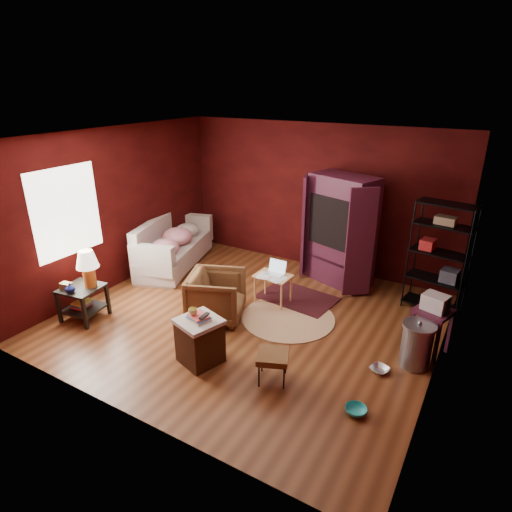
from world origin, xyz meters
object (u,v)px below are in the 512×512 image
at_px(hamper, 200,340).
at_px(tv_armoire, 340,229).
at_px(sofa, 172,246).
at_px(wire_shelving, 441,254).
at_px(laptop_desk, 274,278).
at_px(armchair, 216,294).
at_px(side_table, 85,279).

bearing_deg(hamper, tv_armoire, 78.14).
xyz_separation_m(sofa, wire_shelving, (4.88, 0.73, 0.57)).
xyz_separation_m(sofa, laptop_desk, (2.51, -0.35, 0.03)).
relative_size(armchair, wire_shelving, 0.46).
bearing_deg(armchair, tv_armoire, -49.33).
height_order(side_table, wire_shelving, wire_shelving).
bearing_deg(sofa, tv_armoire, -93.71).
bearing_deg(hamper, laptop_desk, 88.35).
bearing_deg(armchair, hamper, -177.64).
xyz_separation_m(sofa, tv_armoire, (3.14, 0.98, 0.62)).
xyz_separation_m(side_table, laptop_desk, (2.27, 1.92, -0.23)).
bearing_deg(hamper, side_table, 179.08).
distance_m(side_table, wire_shelving, 5.54).
bearing_deg(laptop_desk, tv_armoire, 67.08).
relative_size(side_table, wire_shelving, 0.62).
bearing_deg(wire_shelving, side_table, -138.48).
relative_size(armchair, hamper, 1.15).
distance_m(side_table, tv_armoire, 4.37).
relative_size(side_table, hamper, 1.55).
relative_size(sofa, side_table, 1.90).
height_order(side_table, laptop_desk, side_table).
height_order(sofa, tv_armoire, tv_armoire).
relative_size(armchair, tv_armoire, 0.42).
bearing_deg(hamper, wire_shelving, 51.27).
bearing_deg(armchair, wire_shelving, -77.55).
xyz_separation_m(hamper, wire_shelving, (2.43, 3.03, 0.66)).
height_order(sofa, side_table, side_table).
bearing_deg(armchair, sofa, 35.67).
distance_m(armchair, hamper, 1.15).
bearing_deg(laptop_desk, sofa, 174.51).
bearing_deg(tv_armoire, sofa, -143.83).
height_order(laptop_desk, tv_armoire, tv_armoire).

